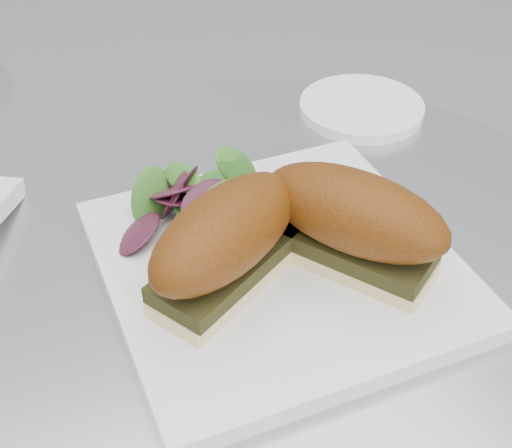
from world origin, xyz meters
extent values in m
cylinder|color=#ACB0B4|center=(0.00, 0.00, 0.72)|extent=(0.70, 0.70, 0.02)
cube|color=white|center=(0.03, 0.00, 0.74)|extent=(0.27, 0.27, 0.02)
cube|color=#F4DC98|center=(-0.02, -0.01, 0.75)|extent=(0.14, 0.11, 0.01)
cube|color=black|center=(-0.02, -0.01, 0.77)|extent=(0.14, 0.11, 0.01)
ellipsoid|color=#673009|center=(-0.02, -0.01, 0.80)|extent=(0.16, 0.13, 0.06)
cube|color=#F4DC98|center=(0.08, -0.02, 0.75)|extent=(0.12, 0.14, 0.01)
cube|color=black|center=(0.08, -0.02, 0.77)|extent=(0.12, 0.14, 0.01)
ellipsoid|color=#673009|center=(0.08, -0.02, 0.80)|extent=(0.14, 0.16, 0.06)
cylinder|color=white|center=(0.21, 0.20, 0.74)|extent=(0.13, 0.13, 0.01)
camera|label=1|loc=(-0.15, -0.38, 1.13)|focal=50.00mm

